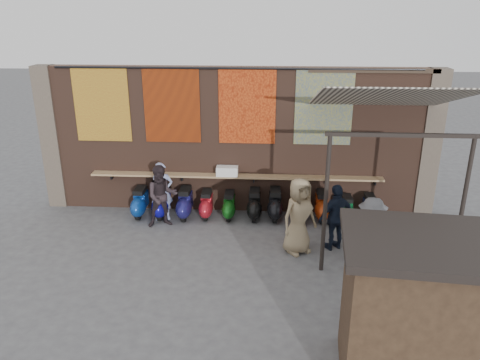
{
  "coord_description": "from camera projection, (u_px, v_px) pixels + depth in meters",
  "views": [
    {
      "loc": [
        0.88,
        -9.7,
        5.41
      ],
      "look_at": [
        0.19,
        1.2,
        1.4
      ],
      "focal_mm": 35.0,
      "sensor_mm": 36.0,
      "label": 1
    }
  ],
  "objects": [
    {
      "name": "shopper_grey",
      "position": [
        370.0,
        233.0,
        10.17
      ],
      "size": [
        1.15,
        0.79,
        1.65
      ],
      "primitive_type": "imported",
      "rotation": [
        0.0,
        0.0,
        2.97
      ],
      "color": "#5A5A5F",
      "rests_on": "ground"
    },
    {
      "name": "hang_rail",
      "position": [
        236.0,
        68.0,
        11.95
      ],
      "size": [
        9.5,
        0.06,
        0.06
      ],
      "primitive_type": "cylinder",
      "rotation": [
        0.0,
        1.57,
        0.0
      ],
      "color": "black",
      "rests_on": "brick_wall"
    },
    {
      "name": "brick_wall",
      "position": [
        236.0,
        141.0,
        12.85
      ],
      "size": [
        10.0,
        0.4,
        4.0
      ],
      "primitive_type": "cube",
      "color": "brown",
      "rests_on": "ground"
    },
    {
      "name": "diner_left",
      "position": [
        162.0,
        192.0,
        12.53
      ],
      "size": [
        0.67,
        0.54,
        1.6
      ],
      "primitive_type": "imported",
      "rotation": [
        0.0,
        0.0,
        0.31
      ],
      "color": "#9EAEE6",
      "rests_on": "ground"
    },
    {
      "name": "scooter_stool_7",
      "position": [
        299.0,
        206.0,
        12.61
      ],
      "size": [
        0.38,
        0.85,
        0.81
      ],
      "primitive_type": null,
      "color": "maroon",
      "rests_on": "ground"
    },
    {
      "name": "eating_counter",
      "position": [
        236.0,
        176.0,
        12.81
      ],
      "size": [
        8.0,
        0.32,
        0.05
      ],
      "primitive_type": "cube",
      "color": "#9E7A51",
      "rests_on": "brick_wall"
    },
    {
      "name": "awning_post_left",
      "position": [
        325.0,
        205.0,
        9.79
      ],
      "size": [
        0.09,
        0.09,
        3.1
      ],
      "primitive_type": "cylinder",
      "color": "black",
      "rests_on": "ground"
    },
    {
      "name": "pier_right",
      "position": [
        429.0,
        144.0,
        12.54
      ],
      "size": [
        0.5,
        0.5,
        4.0
      ],
      "primitive_type": "cube",
      "color": "#4C4238",
      "rests_on": "ground"
    },
    {
      "name": "scooter_stool_5",
      "position": [
        254.0,
        205.0,
        12.73
      ],
      "size": [
        0.38,
        0.83,
        0.79
      ],
      "primitive_type": null,
      "color": "black",
      "rests_on": "ground"
    },
    {
      "name": "scooter_stool_4",
      "position": [
        229.0,
        206.0,
        12.76
      ],
      "size": [
        0.34,
        0.76,
        0.72
      ],
      "primitive_type": null,
      "color": "#0F4D13",
      "rests_on": "ground"
    },
    {
      "name": "shopper_tan",
      "position": [
        299.0,
        216.0,
        10.78
      ],
      "size": [
        1.07,
        0.99,
        1.83
      ],
      "primitive_type": "imported",
      "rotation": [
        0.0,
        0.0,
        0.61
      ],
      "color": "#927D5D",
      "rests_on": "ground"
    },
    {
      "name": "ground",
      "position": [
        229.0,
        253.0,
        11.0
      ],
      "size": [
        70.0,
        70.0,
        0.0
      ],
      "primitive_type": "plane",
      "color": "#474749",
      "rests_on": "ground"
    },
    {
      "name": "stall_roof",
      "position": [
        430.0,
        243.0,
        6.46
      ],
      "size": [
        2.55,
        2.05,
        0.12
      ],
      "primitive_type": "cube",
      "rotation": [
        0.0,
        0.0,
        -0.1
      ],
      "color": "black",
      "rests_on": "market_stall"
    },
    {
      "name": "awning_ledger",
      "position": [
        374.0,
        70.0,
        11.77
      ],
      "size": [
        3.3,
        0.08,
        0.12
      ],
      "primitive_type": "cube",
      "color": "#33261C",
      "rests_on": "brick_wall"
    },
    {
      "name": "tapestry_orange",
      "position": [
        247.0,
        106.0,
        12.28
      ],
      "size": [
        1.5,
        0.02,
        2.0
      ],
      "primitive_type": "cube",
      "color": "#C04818",
      "rests_on": "brick_wall"
    },
    {
      "name": "scooter_stool_8",
      "position": [
        322.0,
        206.0,
        12.65
      ],
      "size": [
        0.37,
        0.82,
        0.78
      ],
      "primitive_type": null,
      "color": "maroon",
      "rests_on": "ground"
    },
    {
      "name": "scooter_stool_1",
      "position": [
        162.0,
        202.0,
        12.84
      ],
      "size": [
        0.4,
        0.9,
        0.85
      ],
      "primitive_type": null,
      "color": "#0E0D91",
      "rests_on": "ground"
    },
    {
      "name": "tapestry_multi",
      "position": [
        324.0,
        107.0,
        12.16
      ],
      "size": [
        1.5,
        0.02,
        2.0
      ],
      "primitive_type": "cube",
      "color": "navy",
      "rests_on": "brick_wall"
    },
    {
      "name": "shelf_box",
      "position": [
        227.0,
        171.0,
        12.74
      ],
      "size": [
        0.58,
        0.29,
        0.25
      ],
      "primitive_type": "cube",
      "color": "white",
      "rests_on": "eating_counter"
    },
    {
      "name": "scooter_stool_3",
      "position": [
        207.0,
        205.0,
        12.81
      ],
      "size": [
        0.35,
        0.77,
        0.73
      ],
      "primitive_type": null,
      "color": "#A31520",
      "rests_on": "ground"
    },
    {
      "name": "scooter_stool_0",
      "position": [
        140.0,
        202.0,
        12.88
      ],
      "size": [
        0.37,
        0.83,
        0.79
      ],
      "primitive_type": null,
      "color": "navy",
      "rests_on": "ground"
    },
    {
      "name": "diner_right",
      "position": [
        162.0,
        196.0,
        12.14
      ],
      "size": [
        0.97,
        0.86,
        1.67
      ],
      "primitive_type": "imported",
      "rotation": [
        0.0,
        0.0,
        0.32
      ],
      "color": "#2A2025",
      "rests_on": "ground"
    },
    {
      "name": "stall_shelf",
      "position": [
        407.0,
        302.0,
        7.75
      ],
      "size": [
        1.77,
        0.27,
        0.06
      ],
      "primitive_type": "cube",
      "rotation": [
        0.0,
        0.0,
        -0.1
      ],
      "color": "#473321",
      "rests_on": "market_stall"
    },
    {
      "name": "scooter_stool_2",
      "position": [
        185.0,
        203.0,
        12.77
      ],
      "size": [
        0.39,
        0.86,
        0.82
      ],
      "primitive_type": null,
      "color": "#181654",
      "rests_on": "ground"
    },
    {
      "name": "shopper_navy",
      "position": [
        336.0,
        217.0,
        10.96
      ],
      "size": [
        1.03,
        0.79,
        1.63
      ],
      "primitive_type": "imported",
      "rotation": [
        0.0,
        0.0,
        3.62
      ],
      "color": "black",
      "rests_on": "ground"
    },
    {
      "name": "tapestry_sun",
      "position": [
        172.0,
        105.0,
        12.4
      ],
      "size": [
        1.5,
        0.02,
        2.0
      ],
      "primitive_type": "cube",
      "color": "#C73D0B",
      "rests_on": "brick_wall"
    },
    {
      "name": "scooter_stool_9",
      "position": [
        347.0,
        209.0,
        12.54
      ],
      "size": [
        0.33,
        0.74,
        0.7
      ],
      "primitive_type": null,
      "color": "#0D5B2A",
      "rests_on": "ground"
    },
    {
      "name": "awning_post_right",
      "position": [
        462.0,
        208.0,
        9.62
      ],
      "size": [
        0.09,
        0.09,
        3.1
      ],
      "primitive_type": "cylinder",
      "color": "black",
      "rests_on": "ground"
    },
    {
      "name": "stall_sign",
      "position": [
        413.0,
        258.0,
        7.46
      ],
      "size": [
        1.2,
        0.16,
        0.5
      ],
      "primitive_type": "cube",
      "rotation": [
        0.0,
        0.0,
        -0.1
      ],
      "color": "gold",
      "rests_on": "market_stall"
    },
    {
      "name": "market_stall",
      "position": [
        419.0,
        317.0,
        6.88
      ],
      "size": [
        2.27,
        1.79,
        2.3
      ],
      "primitive_type": "cube",
      "rotation": [
        0.0,
        0.0,
        -0.1
      ],
      "color": "black",
      "rests_on": "ground"
    },
    {
      "name": "pier_left",
      "position": [
        52.0,
        138.0,
        13.15
      ],
      "size": [
        0.5,
        0.5,
        4.0
      ],
      "primitive_type": "cube",
      "color": "#4C4238",
      "rests_on": "ground"
    },
    {
      "name": "scooter_stool_10",
      "position": [
        370.0,
        209.0,
        12.52
      ],
      "size": [
        0.35,
        0.77,
        0.73
      ],
      "primitive_type": null,
      "color": "navy",
      "rests_on": "ground"
    },
    {
      "name": "tapestry_redgold",
      "position": [
        102.0,
        105.0,
        12.51
      ],
      "size": [
        1.5,
        0.02,
        2.0
      ],
      "primitive_type": "cube",
      "color": "maroon",
      "rests_on": "brick_wall"
    },
    {
      "name": "scooter_stool_6",
      "position": [
        275.0,
        205.0,
        12.7
      ],
      "size": [
        0.39,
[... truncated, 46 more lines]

